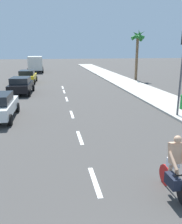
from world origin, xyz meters
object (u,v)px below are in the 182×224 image
Objects in this scene: cyclist at (174,169)px; palm_tree_far at (138,41)px; parked_car_black at (21,85)px; delivery_truck at (35,64)px; parked_car_yellow at (27,76)px.

cyclist is 26.34m from palm_tree_far.
cyclist is 18.29m from parked_car_black.
delivery_truck reaches higher than cyclist.
delivery_truck is at bearing 135.16° from palm_tree_far.
parked_car_yellow is at bearing -179.60° from palm_tree_far.
parked_car_black is 0.67× the size of palm_tree_far.
cyclist reaches higher than parked_car_yellow.
parked_car_black is at bearing -71.38° from cyclist.
parked_car_black and parked_car_yellow have the same top height.
palm_tree_far is at bearing -108.72° from cyclist.
delivery_truck is 0.95× the size of palm_tree_far.
delivery_truck is (0.18, 21.31, 0.66)m from parked_car_black.
delivery_truck is at bearing 92.63° from parked_car_black.
cyclist is 39.01m from delivery_truck.
cyclist reaches higher than parked_car_black.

